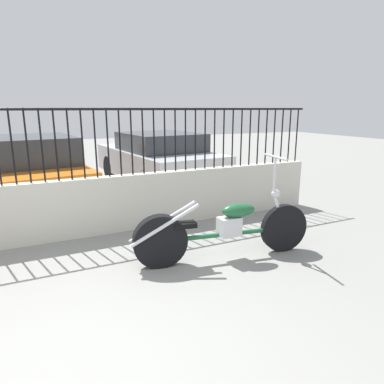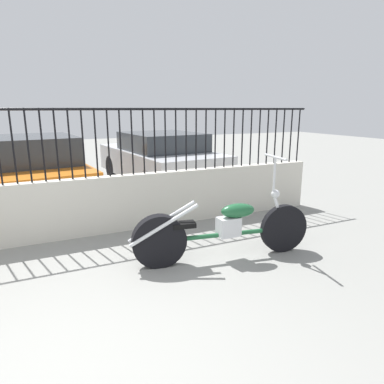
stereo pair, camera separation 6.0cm
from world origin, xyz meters
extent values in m
cube|color=beige|center=(0.00, 2.89, 0.43)|extent=(9.43, 0.18, 0.87)
cylinder|color=black|center=(-0.18, 2.89, 1.37)|extent=(0.02, 0.02, 1.00)
cylinder|color=black|center=(0.00, 2.89, 1.37)|extent=(0.02, 0.02, 1.00)
cylinder|color=black|center=(0.18, 2.89, 1.37)|extent=(0.02, 0.02, 1.00)
cylinder|color=black|center=(0.36, 2.89, 1.37)|extent=(0.02, 0.02, 1.00)
cylinder|color=black|center=(0.53, 2.89, 1.37)|extent=(0.02, 0.02, 1.00)
cylinder|color=black|center=(0.71, 2.89, 1.37)|extent=(0.02, 0.02, 1.00)
cylinder|color=black|center=(0.89, 2.89, 1.37)|extent=(0.02, 0.02, 1.00)
cylinder|color=black|center=(1.07, 2.89, 1.37)|extent=(0.02, 0.02, 1.00)
cylinder|color=black|center=(1.25, 2.89, 1.37)|extent=(0.02, 0.02, 1.00)
cylinder|color=black|center=(1.42, 2.89, 1.37)|extent=(0.02, 0.02, 1.00)
cylinder|color=black|center=(1.60, 2.89, 1.37)|extent=(0.02, 0.02, 1.00)
cylinder|color=black|center=(1.78, 2.89, 1.37)|extent=(0.02, 0.02, 1.00)
cylinder|color=black|center=(1.96, 2.89, 1.37)|extent=(0.02, 0.02, 1.00)
cylinder|color=black|center=(2.14, 2.89, 1.37)|extent=(0.02, 0.02, 1.00)
cylinder|color=black|center=(2.31, 2.89, 1.37)|extent=(0.02, 0.02, 1.00)
cylinder|color=black|center=(2.49, 2.89, 1.37)|extent=(0.02, 0.02, 1.00)
cylinder|color=black|center=(2.67, 2.89, 1.37)|extent=(0.02, 0.02, 1.00)
cylinder|color=black|center=(2.85, 2.89, 1.37)|extent=(0.02, 0.02, 1.00)
cylinder|color=black|center=(3.02, 2.89, 1.37)|extent=(0.02, 0.02, 1.00)
cylinder|color=black|center=(3.20, 2.89, 1.37)|extent=(0.02, 0.02, 1.00)
cylinder|color=black|center=(3.38, 2.89, 1.37)|extent=(0.02, 0.02, 1.00)
cylinder|color=black|center=(3.56, 2.89, 1.37)|extent=(0.02, 0.02, 1.00)
cylinder|color=black|center=(3.74, 2.89, 1.37)|extent=(0.02, 0.02, 1.00)
cylinder|color=black|center=(3.91, 2.89, 1.37)|extent=(0.02, 0.02, 1.00)
cylinder|color=black|center=(4.09, 2.89, 1.37)|extent=(0.02, 0.02, 1.00)
cylinder|color=black|center=(4.27, 2.89, 1.37)|extent=(0.02, 0.02, 1.00)
cylinder|color=black|center=(4.45, 2.89, 1.37)|extent=(0.02, 0.02, 1.00)
cylinder|color=black|center=(4.63, 2.89, 1.37)|extent=(0.02, 0.02, 1.00)
cylinder|color=black|center=(0.00, 2.89, 1.85)|extent=(9.43, 0.04, 0.04)
cylinder|color=black|center=(2.96, 1.18, 0.32)|extent=(0.65, 0.18, 0.64)
cylinder|color=black|center=(1.32, 1.44, 0.32)|extent=(0.67, 0.24, 0.65)
cylinder|color=#1E5933|center=(2.14, 1.31, 0.32)|extent=(1.52, 0.29, 0.06)
cube|color=silver|center=(2.19, 1.30, 0.42)|extent=(0.28, 0.18, 0.24)
ellipsoid|color=#1E5933|center=(2.31, 1.28, 0.62)|extent=(0.47, 0.27, 0.18)
cube|color=black|center=(1.61, 1.39, 0.50)|extent=(0.30, 0.20, 0.06)
cylinder|color=silver|center=(2.87, 1.19, 0.57)|extent=(0.23, 0.08, 0.51)
sphere|color=silver|center=(2.81, 1.20, 0.80)|extent=(0.11, 0.11, 0.11)
cylinder|color=silver|center=(2.78, 1.21, 1.05)|extent=(0.03, 0.03, 0.45)
cylinder|color=silver|center=(2.78, 1.21, 1.27)|extent=(0.11, 0.52, 0.03)
cylinder|color=silver|center=(1.36, 1.36, 0.54)|extent=(0.82, 0.17, 0.47)
cylinder|color=silver|center=(1.38, 1.50, 0.54)|extent=(0.82, 0.17, 0.47)
cylinder|color=black|center=(0.68, 6.81, 0.32)|extent=(0.18, 0.65, 0.64)
cylinder|color=black|center=(0.96, 4.40, 0.32)|extent=(0.18, 0.65, 0.64)
cube|color=orange|center=(-0.03, 5.50, 0.52)|extent=(2.26, 4.09, 0.55)
cube|color=#2D3338|center=(0.00, 5.31, 1.06)|extent=(1.84, 2.05, 0.53)
cylinder|color=black|center=(1.89, 6.90, 0.32)|extent=(0.17, 0.65, 0.64)
cylinder|color=black|center=(3.54, 7.07, 0.32)|extent=(0.17, 0.65, 0.64)
cylinder|color=black|center=(2.14, 4.44, 0.32)|extent=(0.17, 0.65, 0.64)
cylinder|color=black|center=(3.79, 4.61, 0.32)|extent=(0.17, 0.65, 0.64)
cube|color=#B7BABF|center=(2.84, 5.75, 0.56)|extent=(2.17, 4.14, 0.64)
cube|color=#2D3338|center=(2.86, 5.56, 1.09)|extent=(1.78, 2.06, 0.41)
camera|label=1|loc=(0.03, -2.16, 1.86)|focal=32.00mm
camera|label=2|loc=(0.08, -2.19, 1.86)|focal=32.00mm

